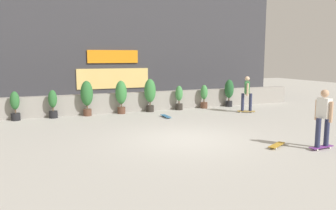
% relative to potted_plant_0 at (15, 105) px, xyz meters
% --- Properties ---
extents(ground_plane, '(48.00, 48.00, 0.00)m').
position_rel_potted_plant_0_xyz_m(ground_plane, '(5.09, -5.55, -0.64)').
color(ground_plane, '#B2AFA8').
extents(planter_wall, '(18.00, 0.40, 0.90)m').
position_rel_potted_plant_0_xyz_m(planter_wall, '(5.09, 0.45, -0.19)').
color(planter_wall, gray).
rests_on(planter_wall, ground).
extents(building_backdrop, '(20.00, 2.08, 6.50)m').
position_rel_potted_plant_0_xyz_m(building_backdrop, '(5.09, 4.45, 2.61)').
color(building_backdrop, '#38383D').
rests_on(building_backdrop, ground).
extents(potted_plant_0, '(0.37, 0.37, 1.20)m').
position_rel_potted_plant_0_xyz_m(potted_plant_0, '(0.00, 0.00, 0.00)').
color(potted_plant_0, black).
rests_on(potted_plant_0, ground).
extents(potted_plant_1, '(0.37, 0.37, 1.20)m').
position_rel_potted_plant_0_xyz_m(potted_plant_1, '(1.46, 0.00, -0.00)').
color(potted_plant_1, black).
rests_on(potted_plant_1, ground).
extents(potted_plant_2, '(0.54, 0.54, 1.55)m').
position_rel_potted_plant_0_xyz_m(potted_plant_2, '(2.90, 0.00, 0.27)').
color(potted_plant_2, brown).
rests_on(potted_plant_2, ground).
extents(potted_plant_3, '(0.52, 0.52, 1.52)m').
position_rel_potted_plant_0_xyz_m(potted_plant_3, '(4.44, 0.00, 0.25)').
color(potted_plant_3, brown).
rests_on(potted_plant_3, ground).
extents(potted_plant_4, '(0.54, 0.54, 1.56)m').
position_rel_potted_plant_0_xyz_m(potted_plant_4, '(5.84, -0.00, 0.28)').
color(potted_plant_4, '#2D2823').
rests_on(potted_plant_4, ground).
extents(potted_plant_5, '(0.36, 0.36, 1.19)m').
position_rel_potted_plant_0_xyz_m(potted_plant_5, '(7.35, 0.00, -0.01)').
color(potted_plant_5, '#2D2823').
rests_on(potted_plant_5, ground).
extents(potted_plant_6, '(0.36, 0.36, 1.18)m').
position_rel_potted_plant_0_xyz_m(potted_plant_6, '(8.73, 0.00, -0.02)').
color(potted_plant_6, brown).
rests_on(potted_plant_6, ground).
extents(potted_plant_7, '(0.47, 0.47, 1.42)m').
position_rel_potted_plant_0_xyz_m(potted_plant_7, '(10.21, 0.00, 0.18)').
color(potted_plant_7, black).
rests_on(potted_plant_7, ground).
extents(skater_by_wall_left, '(0.80, 0.56, 1.70)m').
position_rel_potted_plant_0_xyz_m(skater_by_wall_left, '(9.94, -1.93, 0.30)').
color(skater_by_wall_left, '#BF8C26').
rests_on(skater_by_wall_left, ground).
extents(skater_mid_plaza, '(0.81, 0.56, 1.70)m').
position_rel_potted_plant_0_xyz_m(skater_mid_plaza, '(8.16, -8.04, 0.30)').
color(skater_mid_plaza, '#72338C').
rests_on(skater_mid_plaza, ground).
extents(skateboard_near_camera, '(0.80, 0.55, 0.08)m').
position_rel_potted_plant_0_xyz_m(skateboard_near_camera, '(7.13, -7.39, -0.57)').
color(skateboard_near_camera, '#BF8C26').
rests_on(skateboard_near_camera, ground).
extents(skateboard_aside, '(0.21, 0.80, 0.08)m').
position_rel_potted_plant_0_xyz_m(skateboard_aside, '(5.95, -1.72, -0.57)').
color(skateboard_aside, '#266699').
rests_on(skateboard_aside, ground).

